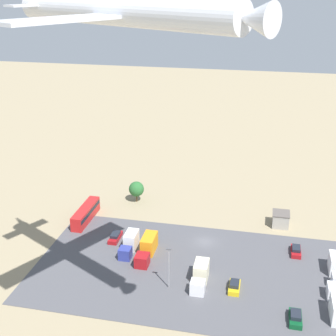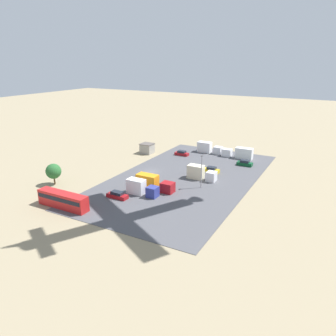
{
  "view_description": "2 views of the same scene",
  "coord_description": "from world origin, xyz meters",
  "px_view_note": "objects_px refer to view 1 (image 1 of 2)",
  "views": [
    {
      "loc": [
        -10.33,
        83.97,
        50.84
      ],
      "look_at": [
        3.11,
        21.78,
        25.03
      ],
      "focal_mm": 50.0,
      "sensor_mm": 36.0,
      "label": 1
    },
    {
      "loc": [
        71.16,
        44.31,
        29.0
      ],
      "look_at": [
        3.72,
        7.61,
        3.4
      ],
      "focal_mm": 35.0,
      "sensor_mm": 36.0,
      "label": 2
    }
  ],
  "objects_px": {
    "parked_truck_4": "(147,248)",
    "airplane": "(125,11)",
    "parked_car_2": "(115,237)",
    "parked_truck_2": "(130,244)",
    "parked_car_0": "(234,286)",
    "shed_building": "(281,219)",
    "parked_car_1": "(295,318)",
    "parked_car_3": "(296,251)",
    "bus": "(86,213)",
    "parked_truck_3": "(200,275)"
  },
  "relations": [
    {
      "from": "parked_car_2",
      "to": "parked_truck_4",
      "type": "xyz_separation_m",
      "value": [
        -8.01,
        4.31,
        0.93
      ]
    },
    {
      "from": "parked_car_3",
      "to": "parked_truck_4",
      "type": "bearing_deg",
      "value": 13.19
    },
    {
      "from": "parked_car_3",
      "to": "parked_truck_2",
      "type": "bearing_deg",
      "value": 10.17
    },
    {
      "from": "shed_building",
      "to": "parked_truck_4",
      "type": "relative_size",
      "value": 0.43
    },
    {
      "from": "parked_car_3",
      "to": "airplane",
      "type": "relative_size",
      "value": 0.13
    },
    {
      "from": "parked_car_0",
      "to": "parked_truck_4",
      "type": "height_order",
      "value": "parked_truck_4"
    },
    {
      "from": "parked_car_1",
      "to": "parked_truck_2",
      "type": "bearing_deg",
      "value": 155.32
    },
    {
      "from": "parked_truck_3",
      "to": "parked_truck_2",
      "type": "bearing_deg",
      "value": -26.76
    },
    {
      "from": "parked_car_0",
      "to": "airplane",
      "type": "xyz_separation_m",
      "value": [
        12.58,
        18.65,
        46.92
      ]
    },
    {
      "from": "shed_building",
      "to": "parked_car_3",
      "type": "distance_m",
      "value": 11.44
    },
    {
      "from": "parked_car_3",
      "to": "parked_truck_3",
      "type": "xyz_separation_m",
      "value": [
        17.2,
        13.65,
        0.97
      ]
    },
    {
      "from": "bus",
      "to": "parked_car_3",
      "type": "bearing_deg",
      "value": 174.62
    },
    {
      "from": "parked_truck_4",
      "to": "parked_car_0",
      "type": "bearing_deg",
      "value": 156.9
    },
    {
      "from": "parked_car_1",
      "to": "parked_truck_2",
      "type": "height_order",
      "value": "parked_truck_2"
    },
    {
      "from": "parked_truck_2",
      "to": "parked_truck_4",
      "type": "distance_m",
      "value": 3.96
    },
    {
      "from": "parked_truck_3",
      "to": "parked_car_0",
      "type": "bearing_deg",
      "value": 173.71
    },
    {
      "from": "parked_car_1",
      "to": "airplane",
      "type": "height_order",
      "value": "airplane"
    },
    {
      "from": "parked_car_2",
      "to": "parked_truck_2",
      "type": "relative_size",
      "value": 0.64
    },
    {
      "from": "parked_car_1",
      "to": "parked_truck_3",
      "type": "height_order",
      "value": "parked_truck_3"
    },
    {
      "from": "shed_building",
      "to": "parked_truck_3",
      "type": "height_order",
      "value": "parked_truck_3"
    },
    {
      "from": "parked_car_3",
      "to": "parked_truck_2",
      "type": "height_order",
      "value": "parked_truck_2"
    },
    {
      "from": "bus",
      "to": "parked_car_0",
      "type": "xyz_separation_m",
      "value": [
        -34.97,
        18.66,
        -1.08
      ]
    },
    {
      "from": "parked_car_3",
      "to": "airplane",
      "type": "xyz_separation_m",
      "value": [
        23.6,
        32.98,
        46.95
      ]
    },
    {
      "from": "bus",
      "to": "parked_car_2",
      "type": "relative_size",
      "value": 2.47
    },
    {
      "from": "shed_building",
      "to": "parked_truck_4",
      "type": "bearing_deg",
      "value": 34.51
    },
    {
      "from": "bus",
      "to": "airplane",
      "type": "relative_size",
      "value": 0.36
    },
    {
      "from": "parked_car_2",
      "to": "parked_truck_4",
      "type": "bearing_deg",
      "value": -28.27
    },
    {
      "from": "shed_building",
      "to": "parked_car_3",
      "type": "xyz_separation_m",
      "value": [
        -2.98,
        11.0,
        -0.91
      ]
    },
    {
      "from": "parked_truck_4",
      "to": "airplane",
      "type": "distance_m",
      "value": 53.23
    },
    {
      "from": "parked_car_3",
      "to": "shed_building",
      "type": "bearing_deg",
      "value": -74.83
    },
    {
      "from": "parked_car_0",
      "to": "parked_car_1",
      "type": "distance_m",
      "value": 11.91
    },
    {
      "from": "parked_car_2",
      "to": "parked_truck_3",
      "type": "relative_size",
      "value": 0.65
    },
    {
      "from": "shed_building",
      "to": "parked_car_3",
      "type": "bearing_deg",
      "value": 105.17
    },
    {
      "from": "parked_truck_2",
      "to": "shed_building",
      "type": "bearing_deg",
      "value": -150.39
    },
    {
      "from": "parked_car_0",
      "to": "parked_truck_2",
      "type": "height_order",
      "value": "parked_truck_2"
    },
    {
      "from": "bus",
      "to": "parked_truck_3",
      "type": "bearing_deg",
      "value": 148.01
    },
    {
      "from": "bus",
      "to": "parked_car_2",
      "type": "bearing_deg",
      "value": 143.6
    },
    {
      "from": "parked_truck_2",
      "to": "parked_truck_4",
      "type": "bearing_deg",
      "value": 166.99
    },
    {
      "from": "parked_car_3",
      "to": "parked_truck_3",
      "type": "relative_size",
      "value": 0.59
    },
    {
      "from": "parked_truck_2",
      "to": "airplane",
      "type": "distance_m",
      "value": 54.2
    },
    {
      "from": "parked_car_2",
      "to": "parked_truck_4",
      "type": "height_order",
      "value": "parked_truck_4"
    },
    {
      "from": "bus",
      "to": "parked_car_3",
      "type": "xyz_separation_m",
      "value": [
        -45.99,
        4.33,
        -1.11
      ]
    },
    {
      "from": "parked_truck_4",
      "to": "shed_building",
      "type": "bearing_deg",
      "value": -145.49
    },
    {
      "from": "shed_building",
      "to": "airplane",
      "type": "xyz_separation_m",
      "value": [
        20.62,
        43.98,
        46.04
      ]
    },
    {
      "from": "bus",
      "to": "parked_car_0",
      "type": "relative_size",
      "value": 2.89
    },
    {
      "from": "airplane",
      "to": "parked_car_1",
      "type": "bearing_deg",
      "value": 147.93
    },
    {
      "from": "parked_car_0",
      "to": "parked_truck_4",
      "type": "bearing_deg",
      "value": -23.1
    },
    {
      "from": "parked_truck_3",
      "to": "parked_truck_4",
      "type": "distance_m",
      "value": 13.49
    },
    {
      "from": "parked_car_0",
      "to": "parked_car_3",
      "type": "relative_size",
      "value": 0.94
    },
    {
      "from": "parked_car_0",
      "to": "parked_truck_3",
      "type": "xyz_separation_m",
      "value": [
        6.18,
        -0.68,
        0.94
      ]
    }
  ]
}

